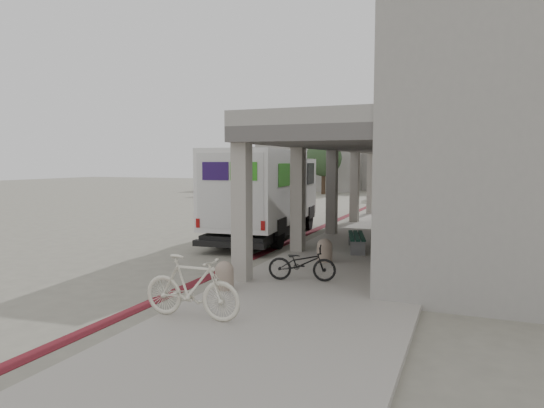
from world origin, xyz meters
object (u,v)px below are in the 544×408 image
at_px(utility_cabinet, 403,230).
at_px(bicycle_cream, 192,287).
at_px(fedex_truck, 265,192).
at_px(bench, 357,239).
at_px(bicycle_black, 302,263).

xyz_separation_m(utility_cabinet, bicycle_cream, (-2.50, -9.30, 0.07)).
height_order(utility_cabinet, bicycle_cream, bicycle_cream).
bearing_deg(utility_cabinet, fedex_truck, -175.93).
height_order(bench, utility_cabinet, utility_cabinet).
distance_m(bench, utility_cabinet, 2.02).
relative_size(bench, bicycle_black, 1.33).
bearing_deg(bicycle_black, bicycle_cream, 151.06).
bearing_deg(fedex_truck, bicycle_cream, -80.00).
relative_size(fedex_truck, bicycle_black, 5.05).
distance_m(bench, bicycle_black, 4.38).
bearing_deg(bicycle_black, bench, -17.75).
xyz_separation_m(fedex_truck, bench, (3.91, -1.88, -1.30)).
height_order(fedex_truck, bicycle_black, fedex_truck).
relative_size(bench, utility_cabinet, 2.13).
bearing_deg(bench, fedex_truck, 139.44).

